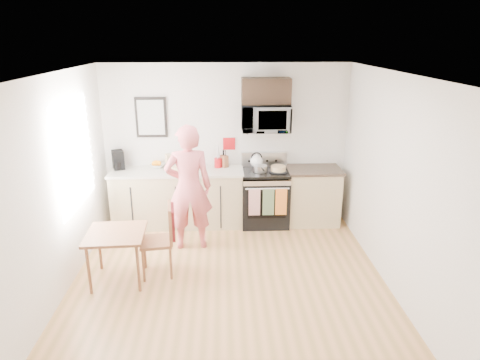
{
  "coord_description": "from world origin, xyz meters",
  "views": [
    {
      "loc": [
        -0.05,
        -4.6,
        2.99
      ],
      "look_at": [
        0.18,
        1.0,
        1.1
      ],
      "focal_mm": 32.0,
      "sensor_mm": 36.0,
      "label": 1
    }
  ],
  "objects_px": {
    "person": "(189,188)",
    "dining_table": "(116,238)",
    "range": "(265,199)",
    "chair": "(166,230)",
    "microwave": "(266,118)",
    "cake": "(278,169)"
  },
  "relations": [
    {
      "from": "range",
      "to": "microwave",
      "type": "bearing_deg",
      "value": 90.06
    },
    {
      "from": "range",
      "to": "person",
      "type": "distance_m",
      "value": 1.5
    },
    {
      "from": "microwave",
      "to": "person",
      "type": "height_order",
      "value": "microwave"
    },
    {
      "from": "range",
      "to": "chair",
      "type": "height_order",
      "value": "range"
    },
    {
      "from": "range",
      "to": "microwave",
      "type": "distance_m",
      "value": 1.33
    },
    {
      "from": "microwave",
      "to": "chair",
      "type": "relative_size",
      "value": 0.79
    },
    {
      "from": "microwave",
      "to": "cake",
      "type": "distance_m",
      "value": 0.83
    },
    {
      "from": "person",
      "to": "chair",
      "type": "height_order",
      "value": "person"
    },
    {
      "from": "cake",
      "to": "person",
      "type": "bearing_deg",
      "value": -152.72
    },
    {
      "from": "range",
      "to": "chair",
      "type": "bearing_deg",
      "value": -132.82
    },
    {
      "from": "range",
      "to": "cake",
      "type": "relative_size",
      "value": 4.01
    },
    {
      "from": "range",
      "to": "cake",
      "type": "distance_m",
      "value": 0.58
    },
    {
      "from": "range",
      "to": "chair",
      "type": "relative_size",
      "value": 1.21
    },
    {
      "from": "person",
      "to": "cake",
      "type": "height_order",
      "value": "person"
    },
    {
      "from": "microwave",
      "to": "chair",
      "type": "xyz_separation_m",
      "value": [
        -1.43,
        -1.64,
        -1.14
      ]
    },
    {
      "from": "microwave",
      "to": "dining_table",
      "type": "xyz_separation_m",
      "value": [
        -2.04,
        -1.79,
        -1.17
      ]
    },
    {
      "from": "person",
      "to": "chair",
      "type": "bearing_deg",
      "value": 66.1
    },
    {
      "from": "dining_table",
      "to": "cake",
      "type": "relative_size",
      "value": 2.45
    },
    {
      "from": "chair",
      "to": "dining_table",
      "type": "bearing_deg",
      "value": -174.1
    },
    {
      "from": "chair",
      "to": "cake",
      "type": "bearing_deg",
      "value": 34.57
    },
    {
      "from": "range",
      "to": "chair",
      "type": "distance_m",
      "value": 2.11
    },
    {
      "from": "person",
      "to": "dining_table",
      "type": "height_order",
      "value": "person"
    }
  ]
}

